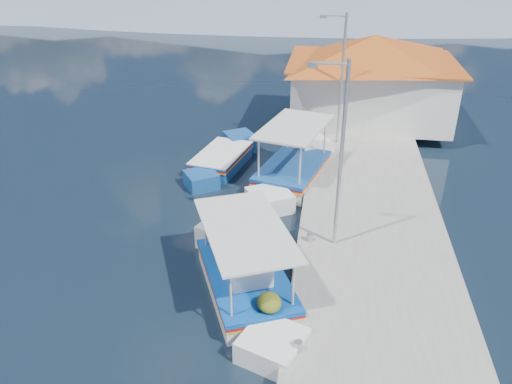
# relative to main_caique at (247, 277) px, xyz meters

# --- Properties ---
(ground) EXTENTS (160.00, 160.00, 0.00)m
(ground) POSITION_rel_main_caique_xyz_m (-2.08, 0.24, -0.48)
(ground) COLOR black
(ground) RESTS_ON ground
(quay) EXTENTS (5.00, 44.00, 0.50)m
(quay) POSITION_rel_main_caique_xyz_m (3.82, 6.24, -0.23)
(quay) COLOR #9C9A91
(quay) RESTS_ON ground
(bollards) EXTENTS (0.20, 17.20, 0.30)m
(bollards) POSITION_rel_main_caique_xyz_m (1.72, 5.49, 0.17)
(bollards) COLOR #A5A8AD
(bollards) RESTS_ON quay
(main_caique) EXTENTS (4.15, 6.85, 2.47)m
(main_caique) POSITION_rel_main_caique_xyz_m (0.00, 0.00, 0.00)
(main_caique) COLOR white
(main_caique) RESTS_ON ground
(caique_green_canopy) EXTENTS (3.44, 7.24, 2.80)m
(caique_green_canopy) POSITION_rel_main_caique_xyz_m (0.66, 7.75, -0.06)
(caique_green_canopy) COLOR white
(caique_green_canopy) RESTS_ON ground
(caique_blue_hull) EXTENTS (2.57, 6.04, 1.09)m
(caique_blue_hull) POSITION_rel_main_caique_xyz_m (-2.65, 8.76, -0.18)
(caique_blue_hull) COLOR navy
(caique_blue_hull) RESTS_ON ground
(harbor_building) EXTENTS (10.49, 10.49, 4.40)m
(harbor_building) POSITION_rel_main_caique_xyz_m (4.11, 15.24, 2.30)
(harbor_building) COLOR silver
(harbor_building) RESTS_ON quay
(lamp_post_near) EXTENTS (1.21, 0.14, 6.00)m
(lamp_post_near) POSITION_rel_main_caique_xyz_m (2.43, 2.24, 3.38)
(lamp_post_near) COLOR #A5A8AD
(lamp_post_near) RESTS_ON quay
(lamp_post_far) EXTENTS (1.21, 0.14, 6.00)m
(lamp_post_far) POSITION_rel_main_caique_xyz_m (2.43, 11.24, 3.38)
(lamp_post_far) COLOR #A5A8AD
(lamp_post_far) RESTS_ON quay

